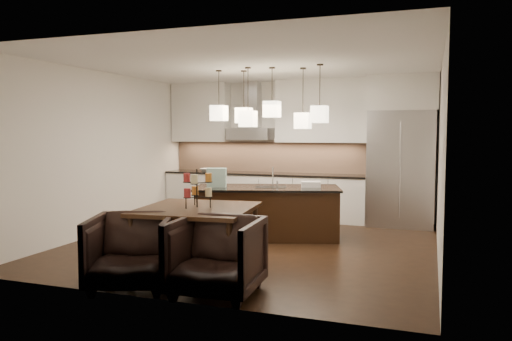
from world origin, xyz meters
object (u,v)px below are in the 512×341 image
(island_body, at_px, (267,213))
(armchair_right, at_px, (216,257))
(dining_table, at_px, (197,239))
(refrigerator, at_px, (401,169))
(armchair_left, at_px, (131,252))

(island_body, distance_m, armchair_right, 3.02)
(island_body, height_order, dining_table, dining_table)
(refrigerator, distance_m, armchair_left, 5.60)
(refrigerator, xyz_separation_m, armchair_left, (-2.63, -4.90, -0.65))
(armchair_right, bearing_deg, island_body, 94.98)
(dining_table, xyz_separation_m, armchair_right, (0.60, -0.76, 0.01))
(island_body, distance_m, armchair_left, 3.15)
(island_body, relative_size, armchair_left, 2.50)
(armchair_left, distance_m, armchair_right, 1.01)
(refrigerator, relative_size, armchair_right, 2.30)
(refrigerator, xyz_separation_m, island_body, (-2.04, -1.80, -0.67))
(armchair_left, height_order, armchair_right, armchair_right)
(island_body, relative_size, dining_table, 1.69)
(dining_table, bearing_deg, island_body, 79.23)
(refrigerator, bearing_deg, armchair_left, -118.20)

